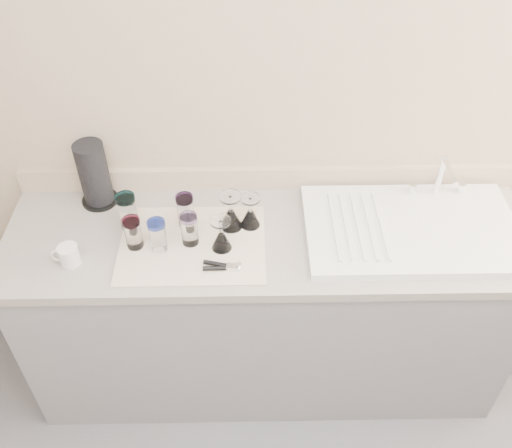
{
  "coord_description": "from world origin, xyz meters",
  "views": [
    {
      "loc": [
        -0.08,
        -0.39,
        2.43
      ],
      "look_at": [
        -0.05,
        1.15,
        1.0
      ],
      "focal_mm": 40.0,
      "sensor_mm": 36.0,
      "label": 1
    }
  ],
  "objects_px": {
    "tumbler_blue": "(158,235)",
    "tumbler_lavender": "(189,229)",
    "can_opener": "(222,266)",
    "tumbler_teal": "(127,211)",
    "goblet_front_left": "(221,239)",
    "tumbler_magenta": "(133,233)",
    "goblet_back_left": "(231,216)",
    "goblet_back_right": "(250,216)",
    "tumbler_purple": "(185,210)",
    "sink_unit": "(412,228)",
    "paper_towel_roll": "(94,175)",
    "white_mug": "(68,255)"
  },
  "relations": [
    {
      "from": "tumbler_blue",
      "to": "tumbler_lavender",
      "type": "xyz_separation_m",
      "value": [
        0.11,
        0.03,
        -0.0
      ]
    },
    {
      "from": "tumbler_blue",
      "to": "can_opener",
      "type": "xyz_separation_m",
      "value": [
        0.24,
        -0.11,
        -0.06
      ]
    },
    {
      "from": "tumbler_teal",
      "to": "tumbler_blue",
      "type": "distance_m",
      "value": 0.18
    },
    {
      "from": "tumbler_lavender",
      "to": "goblet_front_left",
      "type": "bearing_deg",
      "value": -14.67
    },
    {
      "from": "tumbler_magenta",
      "to": "can_opener",
      "type": "relative_size",
      "value": 0.93
    },
    {
      "from": "tumbler_blue",
      "to": "goblet_back_left",
      "type": "distance_m",
      "value": 0.29
    },
    {
      "from": "tumbler_magenta",
      "to": "goblet_back_right",
      "type": "relative_size",
      "value": 0.95
    },
    {
      "from": "tumbler_purple",
      "to": "sink_unit",
      "type": "bearing_deg",
      "value": -3.47
    },
    {
      "from": "tumbler_magenta",
      "to": "paper_towel_roll",
      "type": "bearing_deg",
      "value": 123.98
    },
    {
      "from": "tumbler_purple",
      "to": "tumbler_lavender",
      "type": "height_order",
      "value": "tumbler_purple"
    },
    {
      "from": "tumbler_teal",
      "to": "can_opener",
      "type": "bearing_deg",
      "value": -32.37
    },
    {
      "from": "goblet_front_left",
      "to": "white_mug",
      "type": "height_order",
      "value": "goblet_front_left"
    },
    {
      "from": "white_mug",
      "to": "tumbler_purple",
      "type": "bearing_deg",
      "value": 25.09
    },
    {
      "from": "tumbler_teal",
      "to": "can_opener",
      "type": "distance_m",
      "value": 0.44
    },
    {
      "from": "tumbler_blue",
      "to": "tumbler_lavender",
      "type": "bearing_deg",
      "value": 15.21
    },
    {
      "from": "tumbler_purple",
      "to": "tumbler_blue",
      "type": "height_order",
      "value": "tumbler_purple"
    },
    {
      "from": "sink_unit",
      "to": "tumbler_purple",
      "type": "bearing_deg",
      "value": 176.53
    },
    {
      "from": "white_mug",
      "to": "paper_towel_roll",
      "type": "xyz_separation_m",
      "value": [
        0.05,
        0.35,
        0.1
      ]
    },
    {
      "from": "white_mug",
      "to": "sink_unit",
      "type": "bearing_deg",
      "value": 6.25
    },
    {
      "from": "tumbler_teal",
      "to": "tumbler_magenta",
      "type": "xyz_separation_m",
      "value": [
        0.04,
        -0.11,
        -0.01
      ]
    },
    {
      "from": "goblet_front_left",
      "to": "can_opener",
      "type": "distance_m",
      "value": 0.11
    },
    {
      "from": "sink_unit",
      "to": "goblet_back_right",
      "type": "bearing_deg",
      "value": 176.05
    },
    {
      "from": "tumbler_lavender",
      "to": "goblet_back_right",
      "type": "xyz_separation_m",
      "value": [
        0.23,
        0.09,
        -0.02
      ]
    },
    {
      "from": "tumbler_purple",
      "to": "tumbler_teal",
      "type": "bearing_deg",
      "value": -177.88
    },
    {
      "from": "goblet_front_left",
      "to": "paper_towel_roll",
      "type": "bearing_deg",
      "value": 150.55
    },
    {
      "from": "tumbler_teal",
      "to": "goblet_front_left",
      "type": "relative_size",
      "value": 1.1
    },
    {
      "from": "white_mug",
      "to": "paper_towel_roll",
      "type": "relative_size",
      "value": 0.39
    },
    {
      "from": "sink_unit",
      "to": "tumbler_lavender",
      "type": "height_order",
      "value": "sink_unit"
    },
    {
      "from": "tumbler_magenta",
      "to": "tumbler_blue",
      "type": "xyz_separation_m",
      "value": [
        0.09,
        -0.02,
        0.0
      ]
    },
    {
      "from": "tumbler_blue",
      "to": "tumbler_lavender",
      "type": "height_order",
      "value": "same"
    },
    {
      "from": "tumbler_purple",
      "to": "paper_towel_roll",
      "type": "distance_m",
      "value": 0.4
    },
    {
      "from": "goblet_back_right",
      "to": "paper_towel_roll",
      "type": "height_order",
      "value": "paper_towel_roll"
    },
    {
      "from": "tumbler_lavender",
      "to": "sink_unit",
      "type": "bearing_deg",
      "value": 3.34
    },
    {
      "from": "paper_towel_roll",
      "to": "white_mug",
      "type": "bearing_deg",
      "value": -97.6
    },
    {
      "from": "sink_unit",
      "to": "tumbler_teal",
      "type": "distance_m",
      "value": 1.1
    },
    {
      "from": "sink_unit",
      "to": "paper_towel_roll",
      "type": "height_order",
      "value": "paper_towel_roll"
    },
    {
      "from": "tumbler_lavender",
      "to": "goblet_back_right",
      "type": "bearing_deg",
      "value": 22.22
    },
    {
      "from": "goblet_front_left",
      "to": "sink_unit",
      "type": "bearing_deg",
      "value": 6.29
    },
    {
      "from": "tumbler_purple",
      "to": "white_mug",
      "type": "xyz_separation_m",
      "value": [
        -0.41,
        -0.19,
        -0.04
      ]
    },
    {
      "from": "tumbler_blue",
      "to": "goblet_front_left",
      "type": "xyz_separation_m",
      "value": [
        0.23,
        -0.0,
        -0.02
      ]
    },
    {
      "from": "tumbler_teal",
      "to": "goblet_back_left",
      "type": "bearing_deg",
      "value": -1.35
    },
    {
      "from": "tumbler_blue",
      "to": "goblet_front_left",
      "type": "bearing_deg",
      "value": -0.03
    },
    {
      "from": "tumbler_magenta",
      "to": "tumbler_lavender",
      "type": "relative_size",
      "value": 0.99
    },
    {
      "from": "goblet_back_right",
      "to": "paper_towel_roll",
      "type": "xyz_separation_m",
      "value": [
        -0.62,
        0.16,
        0.08
      ]
    },
    {
      "from": "goblet_back_left",
      "to": "white_mug",
      "type": "distance_m",
      "value": 0.62
    },
    {
      "from": "tumbler_magenta",
      "to": "goblet_back_left",
      "type": "bearing_deg",
      "value": 15.64
    },
    {
      "from": "tumbler_teal",
      "to": "paper_towel_roll",
      "type": "xyz_separation_m",
      "value": [
        -0.15,
        0.16,
        0.05
      ]
    },
    {
      "from": "tumbler_teal",
      "to": "tumbler_purple",
      "type": "xyz_separation_m",
      "value": [
        0.22,
        0.01,
        -0.01
      ]
    },
    {
      "from": "tumbler_blue",
      "to": "goblet_back_left",
      "type": "bearing_deg",
      "value": 23.53
    },
    {
      "from": "paper_towel_roll",
      "to": "goblet_back_left",
      "type": "bearing_deg",
      "value": -17.48
    }
  ]
}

